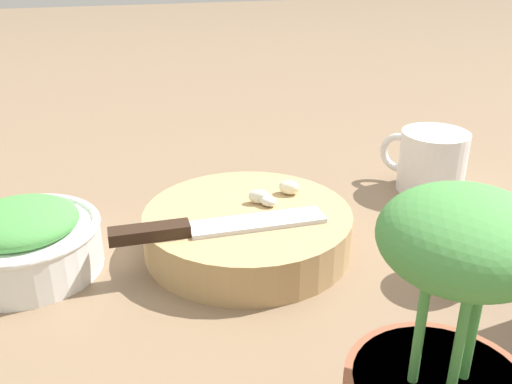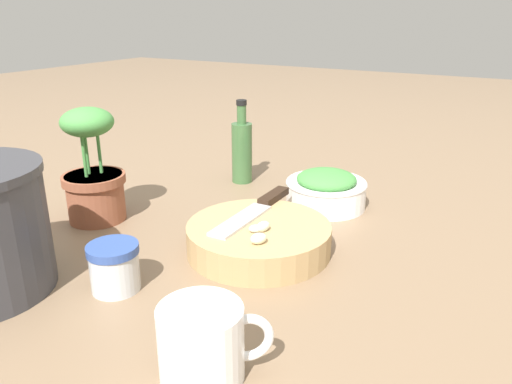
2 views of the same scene
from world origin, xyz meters
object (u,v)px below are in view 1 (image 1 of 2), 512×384
object	(u,v)px
coffee_mug	(431,161)
potted_herb	(440,381)
herb_bowl	(24,240)
spice_jar	(466,249)
chef_knife	(206,227)
garlic_cloves	(275,193)
cutting_board	(248,230)

from	to	relation	value
coffee_mug	potted_herb	xyz separation A→B (m)	(0.25, 0.42, 0.05)
herb_bowl	potted_herb	xyz separation A→B (m)	(-0.27, 0.35, 0.05)
spice_jar	coffee_mug	distance (m)	0.23
coffee_mug	spice_jar	bearing A→B (deg)	68.32
chef_knife	potted_herb	size ratio (longest dim) A/B	1.08
herb_bowl	potted_herb	bearing A→B (deg)	128.29
herb_bowl	coffee_mug	size ratio (longest dim) A/B	1.46
garlic_cloves	potted_herb	size ratio (longest dim) A/B	0.33
chef_knife	coffee_mug	distance (m)	0.36
coffee_mug	potted_herb	world-z (taller)	potted_herb
cutting_board	coffee_mug	bearing A→B (deg)	-161.68
potted_herb	cutting_board	bearing A→B (deg)	-83.89
garlic_cloves	coffee_mug	xyz separation A→B (m)	(-0.25, -0.07, -0.01)
herb_bowl	chef_knife	bearing A→B (deg)	164.83
spice_jar	potted_herb	world-z (taller)	potted_herb
chef_knife	coffee_mug	size ratio (longest dim) A/B	2.07
garlic_cloves	coffee_mug	size ratio (longest dim) A/B	0.64
garlic_cloves	herb_bowl	size ratio (longest dim) A/B	0.44
chef_knife	spice_jar	distance (m)	0.27
coffee_mug	chef_knife	bearing A→B (deg)	20.51
cutting_board	herb_bowl	size ratio (longest dim) A/B	1.46
chef_knife	potted_herb	bearing A→B (deg)	16.30
coffee_mug	potted_herb	size ratio (longest dim) A/B	0.52
potted_herb	garlic_cloves	bearing A→B (deg)	-90.50
cutting_board	potted_herb	xyz separation A→B (m)	(-0.04, 0.33, 0.07)
chef_knife	potted_herb	xyz separation A→B (m)	(-0.09, 0.30, 0.04)
garlic_cloves	potted_herb	distance (m)	0.35
garlic_cloves	chef_knife	bearing A→B (deg)	31.09
cutting_board	spice_jar	xyz separation A→B (m)	(-0.20, 0.12, 0.01)
chef_knife	herb_bowl	bearing A→B (deg)	-105.33
herb_bowl	potted_herb	size ratio (longest dim) A/B	0.76
herb_bowl	spice_jar	bearing A→B (deg)	162.80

